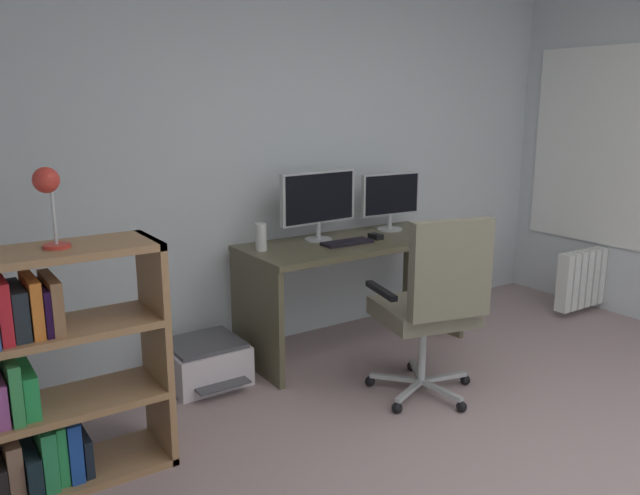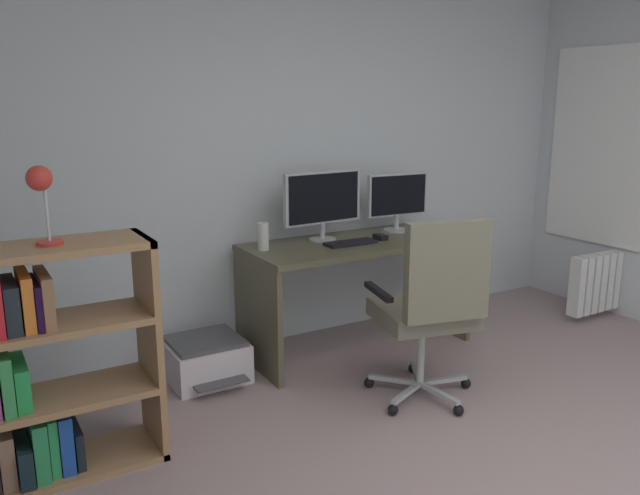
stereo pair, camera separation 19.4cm
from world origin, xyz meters
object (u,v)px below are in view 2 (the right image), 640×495
at_px(desk_lamp, 41,188).
at_px(radiator, 609,280).
at_px(office_chair, 431,302).
at_px(bookshelf, 43,371).
at_px(desktop_speaker, 263,237).
at_px(desk, 357,269).
at_px(printer, 206,359).
at_px(monitor_secondary, 397,197).
at_px(computer_mouse, 380,237).
at_px(monitor_main, 323,200).
at_px(keyboard, 351,243).

height_order(desk_lamp, radiator, desk_lamp).
bearing_deg(office_chair, desk_lamp, 169.56).
relative_size(bookshelf, desk_lamp, 3.14).
bearing_deg(desktop_speaker, radiator, -11.17).
height_order(desk, radiator, desk).
bearing_deg(printer, monitor_secondary, 3.43).
xyz_separation_m(desk, computer_mouse, (0.15, -0.05, 0.21)).
height_order(desk, bookshelf, bookshelf).
height_order(bookshelf, printer, bookshelf).
bearing_deg(monitor_secondary, desk, -162.80).
xyz_separation_m(monitor_secondary, office_chair, (-0.54, -1.02, -0.40)).
xyz_separation_m(desk, desktop_speaker, (-0.65, 0.08, 0.28)).
relative_size(desktop_speaker, printer, 0.34).
relative_size(computer_mouse, office_chair, 0.09).
height_order(desk_lamp, printer, desk_lamp).
height_order(computer_mouse, bookshelf, bookshelf).
bearing_deg(computer_mouse, radiator, -10.82).
height_order(printer, radiator, radiator).
bearing_deg(bookshelf, radiator, 1.30).
height_order(desktop_speaker, desk_lamp, desk_lamp).
distance_m(monitor_main, office_chair, 1.11).
xyz_separation_m(monitor_main, office_chair, (0.08, -1.02, -0.43)).
relative_size(computer_mouse, printer, 0.20).
height_order(desk, monitor_secondary, monitor_secondary).
bearing_deg(desk, bookshelf, -164.92).
height_order(desktop_speaker, printer, desktop_speaker).
xyz_separation_m(monitor_main, computer_mouse, (0.34, -0.18, -0.25)).
distance_m(monitor_secondary, bookshelf, 2.59).
height_order(office_chair, printer, office_chair).
bearing_deg(desktop_speaker, keyboard, -15.11).
bearing_deg(bookshelf, keyboard, 13.99).
xyz_separation_m(desk_lamp, printer, (0.89, 0.59, -1.17)).
relative_size(office_chair, printer, 2.10).
bearing_deg(keyboard, office_chair, -90.40).
relative_size(computer_mouse, desktop_speaker, 0.59).
bearing_deg(monitor_main, radiator, -14.50).
distance_m(desktop_speaker, radiator, 2.82).
xyz_separation_m(printer, radiator, (3.14, -0.49, 0.16)).
relative_size(desk, bookshelf, 1.43).
distance_m(desk, desk_lamp, 2.17).
distance_m(desktop_speaker, printer, 0.82).
xyz_separation_m(desktop_speaker, office_chair, (0.53, -0.97, -0.24)).
relative_size(office_chair, desk_lamp, 3.16).
bearing_deg(computer_mouse, desk, 164.46).
bearing_deg(monitor_secondary, printer, -176.57).
height_order(computer_mouse, office_chair, office_chair).
height_order(monitor_secondary, desk_lamp, desk_lamp).
relative_size(desk, keyboard, 4.45).
relative_size(monitor_main, keyboard, 1.71).
xyz_separation_m(desktop_speaker, printer, (-0.42, -0.04, -0.71)).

